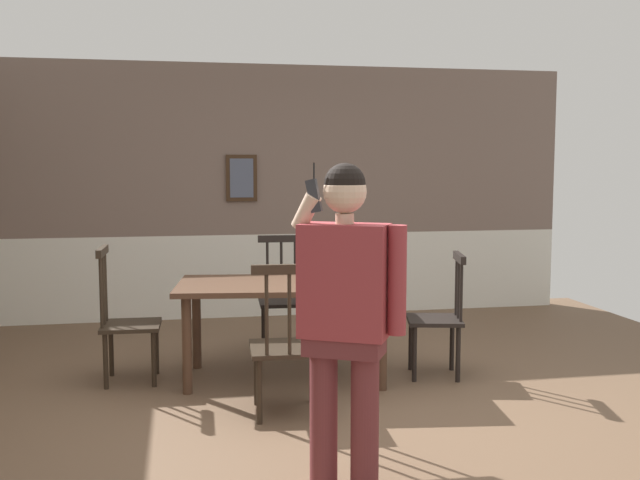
% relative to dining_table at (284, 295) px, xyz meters
% --- Properties ---
extents(ground_plane, '(7.29, 7.29, 0.00)m').
position_rel_dining_table_xyz_m(ground_plane, '(0.25, -0.91, -0.65)').
color(ground_plane, brown).
extents(room_back_partition, '(6.40, 0.17, 2.67)m').
position_rel_dining_table_xyz_m(room_back_partition, '(0.25, 2.41, 0.64)').
color(room_back_partition, '#756056').
rests_on(room_back_partition, ground_plane).
extents(dining_table, '(1.69, 1.07, 0.74)m').
position_rel_dining_table_xyz_m(dining_table, '(0.00, 0.00, 0.00)').
color(dining_table, '#4C3323').
rests_on(dining_table, ground_plane).
extents(chair_near_window, '(0.43, 0.43, 1.00)m').
position_rel_dining_table_xyz_m(chair_near_window, '(0.10, 0.82, -0.17)').
color(chair_near_window, black).
rests_on(chair_near_window, ground_plane).
extents(chair_by_doorway, '(0.49, 0.49, 0.95)m').
position_rel_dining_table_xyz_m(chair_by_doorway, '(1.17, -0.15, -0.19)').
color(chair_by_doorway, black).
rests_on(chair_by_doorway, ground_plane).
extents(chair_at_table_head, '(0.44, 0.44, 1.02)m').
position_rel_dining_table_xyz_m(chair_at_table_head, '(-1.18, 0.15, -0.18)').
color(chair_at_table_head, '#2D2319').
rests_on(chair_at_table_head, ground_plane).
extents(chair_opposite_corner, '(0.50, 0.50, 1.01)m').
position_rel_dining_table_xyz_m(chair_opposite_corner, '(-0.10, -0.82, -0.18)').
color(chair_opposite_corner, '#2D2319').
rests_on(chair_opposite_corner, ground_plane).
extents(person_figure, '(0.53, 0.40, 1.63)m').
position_rel_dining_table_xyz_m(person_figure, '(0.02, -1.98, 0.29)').
color(person_figure, brown).
rests_on(person_figure, ground_plane).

